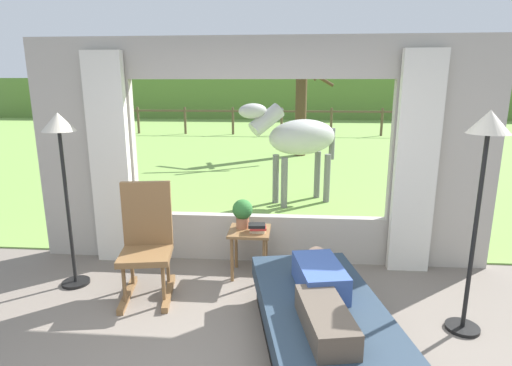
% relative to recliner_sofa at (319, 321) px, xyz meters
% --- Properties ---
extents(back_wall_with_window, '(5.20, 0.12, 2.55)m').
position_rel_recliner_sofa_xyz_m(back_wall_with_window, '(-0.60, 1.65, 1.03)').
color(back_wall_with_window, '#ADA599').
rests_on(back_wall_with_window, ground_plane).
extents(curtain_panel_left, '(0.44, 0.10, 2.40)m').
position_rel_recliner_sofa_xyz_m(curtain_panel_left, '(-2.29, 1.51, 0.98)').
color(curtain_panel_left, silver).
rests_on(curtain_panel_left, ground_plane).
extents(curtain_panel_right, '(0.44, 0.10, 2.40)m').
position_rel_recliner_sofa_xyz_m(curtain_panel_right, '(1.09, 1.51, 0.98)').
color(curtain_panel_right, silver).
rests_on(curtain_panel_right, ground_plane).
extents(outdoor_pasture_lawn, '(36.00, 21.68, 0.02)m').
position_rel_recliner_sofa_xyz_m(outdoor_pasture_lawn, '(-0.60, 12.55, -0.21)').
color(outdoor_pasture_lawn, '#759E47').
rests_on(outdoor_pasture_lawn, ground_plane).
extents(distant_hill_ridge, '(36.00, 2.00, 2.40)m').
position_rel_recliner_sofa_xyz_m(distant_hill_ridge, '(-0.60, 22.39, 0.98)').
color(distant_hill_ridge, olive).
rests_on(distant_hill_ridge, ground_plane).
extents(recliner_sofa, '(1.21, 1.84, 0.42)m').
position_rel_recliner_sofa_xyz_m(recliner_sofa, '(0.00, 0.00, 0.00)').
color(recliner_sofa, black).
rests_on(recliner_sofa, ground_plane).
extents(reclining_person, '(0.45, 1.43, 0.22)m').
position_rel_recliner_sofa_xyz_m(reclining_person, '(-0.00, -0.05, 0.30)').
color(reclining_person, '#334C8C').
rests_on(reclining_person, recliner_sofa).
extents(rocking_chair, '(0.57, 0.75, 1.12)m').
position_rel_recliner_sofa_xyz_m(rocking_chair, '(-1.65, 0.76, 0.33)').
color(rocking_chair, brown).
rests_on(rocking_chair, ground_plane).
extents(side_table, '(0.44, 0.44, 0.52)m').
position_rel_recliner_sofa_xyz_m(side_table, '(-0.68, 1.22, 0.21)').
color(side_table, brown).
rests_on(side_table, ground_plane).
extents(potted_plant, '(0.22, 0.22, 0.32)m').
position_rel_recliner_sofa_xyz_m(potted_plant, '(-0.76, 1.28, 0.48)').
color(potted_plant, '#9E6042').
rests_on(potted_plant, side_table).
extents(book_stack, '(0.20, 0.16, 0.09)m').
position_rel_recliner_sofa_xyz_m(book_stack, '(-0.58, 1.16, 0.35)').
color(book_stack, beige).
rests_on(book_stack, side_table).
extents(floor_lamp_left, '(0.32, 0.32, 1.78)m').
position_rel_recliner_sofa_xyz_m(floor_lamp_left, '(-2.48, 0.86, 1.22)').
color(floor_lamp_left, black).
rests_on(floor_lamp_left, ground_plane).
extents(floor_lamp_right, '(0.32, 0.32, 1.86)m').
position_rel_recliner_sofa_xyz_m(floor_lamp_right, '(1.25, 0.33, 1.28)').
color(floor_lamp_right, black).
rests_on(floor_lamp_right, ground_plane).
extents(horse, '(1.75, 1.18, 1.73)m').
position_rel_recliner_sofa_xyz_m(horse, '(-0.12, 4.04, 0.94)').
color(horse, '#B2B2AD').
rests_on(horse, outdoor_pasture_lawn).
extents(pasture_tree, '(1.62, 1.51, 3.23)m').
position_rel_recliner_sofa_xyz_m(pasture_tree, '(0.03, 8.99, 1.32)').
color(pasture_tree, '#4C3823').
rests_on(pasture_tree, outdoor_pasture_lawn).
extents(pasture_fence_line, '(16.10, 0.10, 1.10)m').
position_rel_recliner_sofa_xyz_m(pasture_fence_line, '(-0.60, 13.94, 0.53)').
color(pasture_fence_line, brown).
rests_on(pasture_fence_line, outdoor_pasture_lawn).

